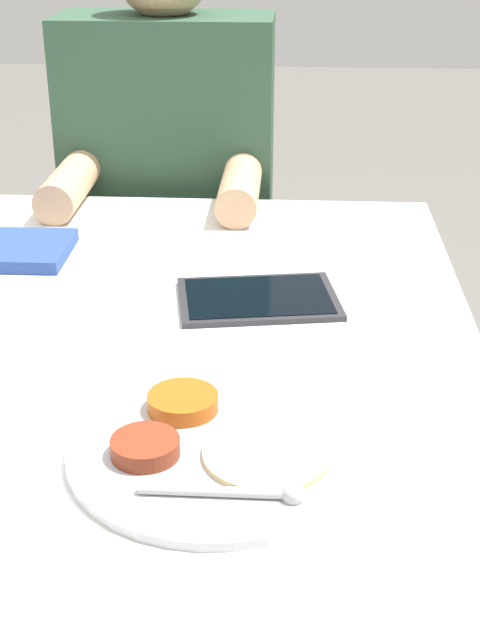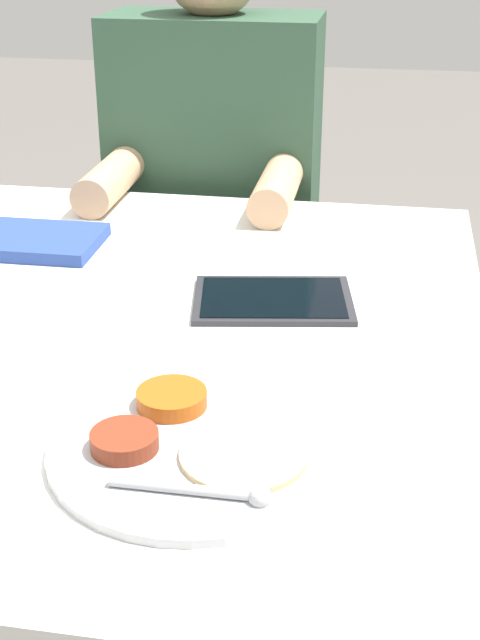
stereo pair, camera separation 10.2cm
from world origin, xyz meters
name	(u,v)px [view 2 (the right image)]	position (x,y,z in m)	size (l,w,h in m)	color
dining_table	(137,536)	(0.00, 0.00, 0.35)	(0.94, 1.07, 0.71)	silver
thali_tray	(192,444)	(0.15, -0.28, 0.71)	(0.29, 0.29, 0.03)	#B7BABF
red_notebook	(39,242)	(-0.21, 0.23, 0.72)	(0.19, 0.15, 0.02)	silver
tablet_device	(273,300)	(0.18, 0.09, 0.71)	(0.24, 0.18, 0.01)	#28282D
person_diner	(215,247)	(-0.02, 0.69, 0.55)	(0.40, 0.43, 1.18)	black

